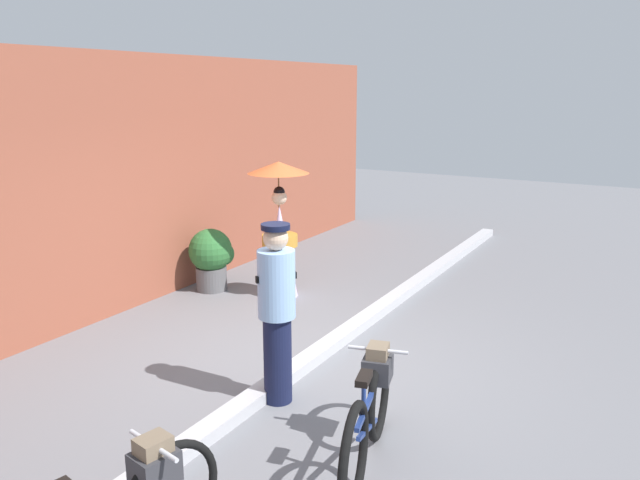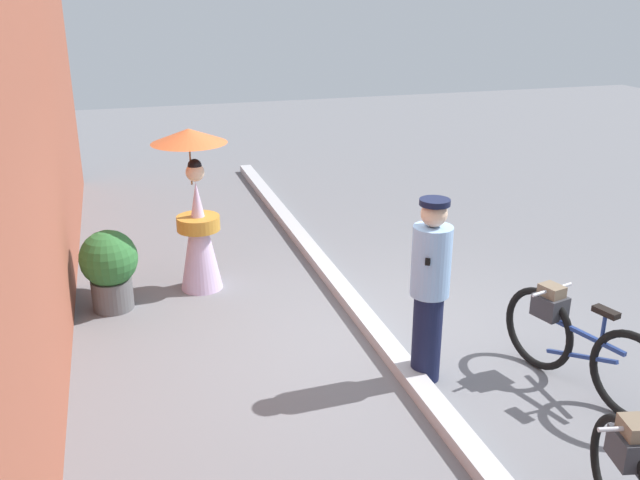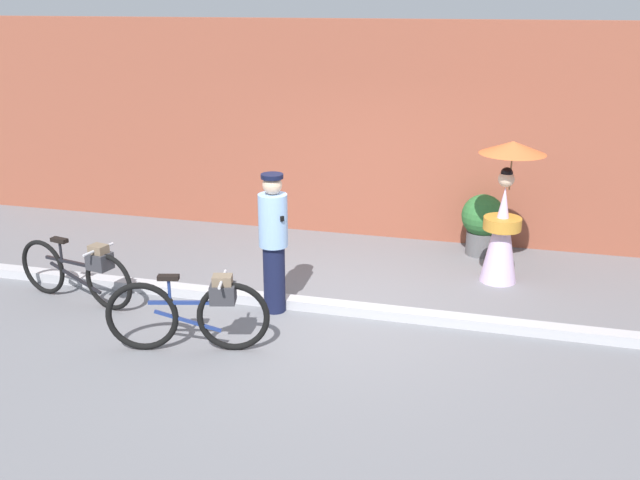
% 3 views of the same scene
% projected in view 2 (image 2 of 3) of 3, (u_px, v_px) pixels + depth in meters
% --- Properties ---
extents(ground_plane, '(30.00, 30.00, 0.00)m').
position_uv_depth(ground_plane, '(380.00, 343.00, 6.88)').
color(ground_plane, slate).
extents(building_wall, '(14.00, 0.40, 3.28)m').
position_uv_depth(building_wall, '(16.00, 215.00, 5.47)').
color(building_wall, brown).
rests_on(building_wall, ground_plane).
extents(sidewalk_curb, '(14.00, 0.20, 0.12)m').
position_uv_depth(sidewalk_curb, '(380.00, 338.00, 6.86)').
color(sidewalk_curb, '#B2B2B7').
rests_on(sidewalk_curb, ground_plane).
extents(bicycle_near_officer, '(1.70, 0.58, 0.86)m').
position_uv_depth(bicycle_near_officer, '(577.00, 342.00, 5.98)').
color(bicycle_near_officer, black).
rests_on(bicycle_near_officer, ground_plane).
extents(person_officer, '(0.34, 0.34, 1.69)m').
position_uv_depth(person_officer, '(430.00, 287.00, 5.97)').
color(person_officer, '#141938').
rests_on(person_officer, ground_plane).
extents(person_with_parasol, '(0.84, 0.84, 1.87)m').
position_uv_depth(person_with_parasol, '(196.00, 209.00, 7.82)').
color(person_with_parasol, silver).
rests_on(person_with_parasol, ground_plane).
extents(potted_plant_by_door, '(0.63, 0.62, 0.90)m').
position_uv_depth(potted_plant_by_door, '(110.00, 265.00, 7.47)').
color(potted_plant_by_door, '#59595B').
rests_on(potted_plant_by_door, ground_plane).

